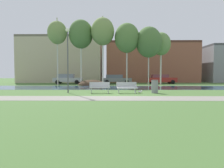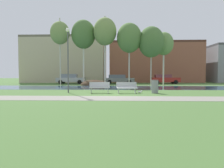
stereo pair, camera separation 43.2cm
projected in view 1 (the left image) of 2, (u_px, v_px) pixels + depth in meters
The scene contains 20 objects.
ground_plane at pixel (114, 86), 24.61m from camera, with size 120.00×120.00×0.00m, color #476B33.
paved_path_strip at pixel (113, 98), 12.24m from camera, with size 60.00×2.44×0.01m, color gray.
river_band at pixel (114, 87), 22.68m from camera, with size 80.00×7.04×0.01m, color #33516B.
soil_mound at pixel (92, 85), 27.78m from camera, with size 3.86×3.32×1.48m, color #423021.
bench_left at pixel (100, 87), 15.62m from camera, with size 1.65×0.72×0.87m.
bench_right at pixel (127, 87), 15.59m from camera, with size 1.65×0.72×0.87m.
trash_bin at pixel (155, 86), 15.71m from camera, with size 0.54×0.54×1.03m.
seagull at pixel (140, 92), 15.52m from camera, with size 0.39×0.14×0.24m.
streetlamp at pixel (68, 49), 15.80m from camera, with size 0.32×0.32×5.15m.
birch_far_left at pixel (57, 33), 27.56m from camera, with size 2.64×2.64×9.32m.
birch_left at pixel (81, 34), 27.92m from camera, with size 3.35×3.35×9.14m.
birch_center_left at pixel (103, 32), 27.25m from camera, with size 3.15×3.15×9.42m.
birch_center at pixel (127, 38), 27.28m from camera, with size 3.37×3.37×8.49m.
birch_center_right at pixel (149, 42), 27.25m from camera, with size 3.49×3.49×7.99m.
birch_right at pixel (161, 44), 28.39m from camera, with size 2.70×2.70×7.47m.
parked_van_nearest_silver at pixel (68, 79), 31.91m from camera, with size 4.59×2.17×1.56m.
parked_sedan_second_grey at pixel (116, 79), 32.45m from camera, with size 4.81×2.21×1.46m.
parked_hatch_third_red at pixel (161, 79), 31.91m from camera, with size 4.47×2.03×1.50m.
building_beige_block at pixel (63, 60), 38.99m from camera, with size 15.20×7.73×8.58m.
building_brick_low at pixel (150, 63), 40.68m from camera, with size 17.22×9.15×7.68m.
Camera 1 is at (0.08, -14.57, 1.44)m, focal length 32.06 mm.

